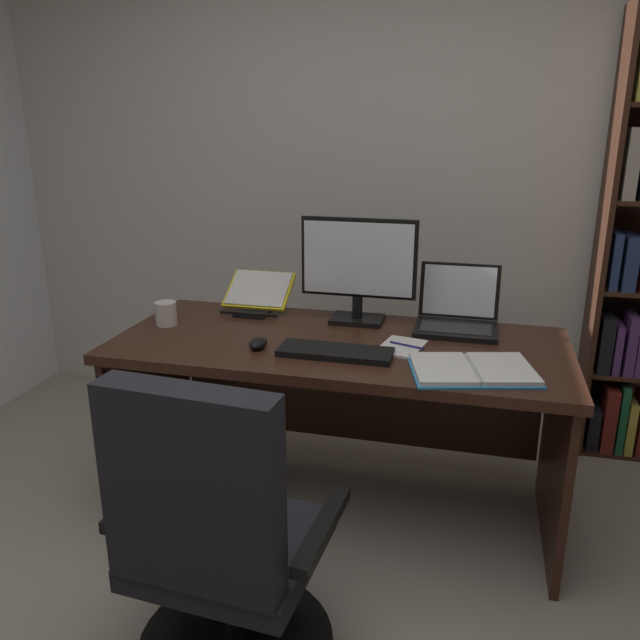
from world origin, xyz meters
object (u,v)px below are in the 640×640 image
object	(u,v)px
monitor	(358,270)
reading_stand_with_book	(258,293)
pen	(407,345)
office_chair	(219,557)
coffee_mug	(166,313)
desk	(343,380)
computer_mouse	(258,343)
open_binder	(473,370)
keyboard	(335,352)
notepad	(401,347)
laptop	(457,316)

from	to	relation	value
monitor	reading_stand_with_book	distance (m)	0.50
pen	office_chair	bearing A→B (deg)	-114.74
coffee_mug	desk	bearing A→B (deg)	4.86
computer_mouse	pen	bearing A→B (deg)	13.61
computer_mouse	open_binder	distance (m)	0.80
open_binder	keyboard	bearing A→B (deg)	160.20
coffee_mug	computer_mouse	bearing A→B (deg)	-20.45
desk	open_binder	xyz separation A→B (m)	(0.51, -0.29, 0.21)
keyboard	notepad	size ratio (longest dim) A/B	2.00
desk	keyboard	size ratio (longest dim) A/B	4.19
pen	open_binder	bearing A→B (deg)	-36.45
keyboard	open_binder	xyz separation A→B (m)	(0.49, -0.05, -0.00)
monitor	notepad	world-z (taller)	monitor
monitor	pen	distance (m)	0.43
office_chair	monitor	world-z (taller)	monitor
computer_mouse	coffee_mug	bearing A→B (deg)	159.55
reading_stand_with_book	pen	xyz separation A→B (m)	(0.72, -0.35, -0.06)
monitor	computer_mouse	bearing A→B (deg)	-125.47
desk	reading_stand_with_book	world-z (taller)	reading_stand_with_book
keyboard	notepad	bearing A→B (deg)	30.27
monitor	computer_mouse	world-z (taller)	monitor
computer_mouse	open_binder	world-z (taller)	computer_mouse
keyboard	coffee_mug	size ratio (longest dim) A/B	4.22
desk	open_binder	world-z (taller)	open_binder
office_chair	keyboard	size ratio (longest dim) A/B	2.32
notepad	coffee_mug	world-z (taller)	coffee_mug
notepad	coffee_mug	xyz separation A→B (m)	(-1.00, 0.04, 0.04)
monitor	pen	size ratio (longest dim) A/B	3.49
office_chair	computer_mouse	distance (m)	0.85
desk	notepad	world-z (taller)	notepad
computer_mouse	coffee_mug	size ratio (longest dim) A/B	1.05
monitor	reading_stand_with_book	xyz separation A→B (m)	(-0.47, 0.06, -0.15)
pen	desk	bearing A→B (deg)	158.19
open_binder	coffee_mug	distance (m)	1.29
office_chair	open_binder	size ratio (longest dim) A/B	2.06
reading_stand_with_book	laptop	bearing A→B (deg)	-3.48
notepad	pen	distance (m)	0.02
laptop	coffee_mug	bearing A→B (deg)	-168.16
keyboard	monitor	bearing A→B (deg)	90.00
office_chair	pen	bearing A→B (deg)	69.49
desk	laptop	bearing A→B (deg)	22.95
monitor	computer_mouse	xyz separation A→B (m)	(-0.30, -0.42, -0.21)
reading_stand_with_book	notepad	xyz separation A→B (m)	(0.70, -0.35, -0.07)
desk	keyboard	bearing A→B (deg)	-84.98
monitor	computer_mouse	distance (m)	0.56
keyboard	office_chair	bearing A→B (deg)	-102.08
reading_stand_with_book	notepad	bearing A→B (deg)	-26.44
desk	keyboard	world-z (taller)	keyboard
desk	pen	distance (m)	0.36
coffee_mug	pen	bearing A→B (deg)	-2.44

